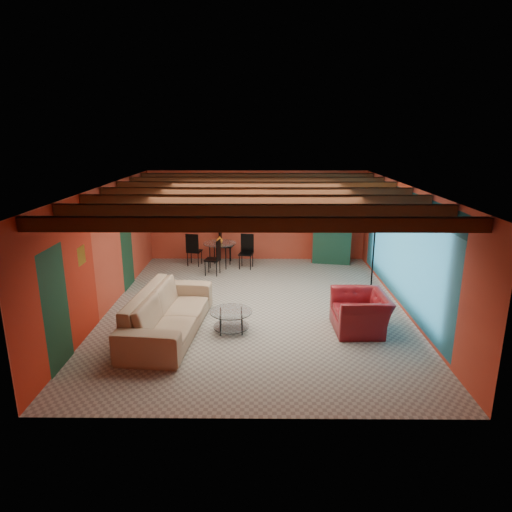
{
  "coord_description": "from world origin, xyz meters",
  "views": [
    {
      "loc": [
        0.08,
        -9.32,
        3.81
      ],
      "look_at": [
        0.0,
        0.2,
        1.15
      ],
      "focal_mm": 31.4,
      "sensor_mm": 36.0,
      "label": 1
    }
  ],
  "objects_px": {
    "coffee_table": "(231,321)",
    "potted_plant": "(333,192)",
    "armchair": "(360,312)",
    "armoire": "(331,231)",
    "dining_table": "(220,250)",
    "floor_lamp": "(373,260)",
    "vase": "(219,230)",
    "sofa": "(169,312)"
  },
  "relations": [
    {
      "from": "coffee_table",
      "to": "potted_plant",
      "type": "relative_size",
      "value": 1.79
    },
    {
      "from": "armoire",
      "to": "potted_plant",
      "type": "height_order",
      "value": "potted_plant"
    },
    {
      "from": "dining_table",
      "to": "armoire",
      "type": "relative_size",
      "value": 1.01
    },
    {
      "from": "coffee_table",
      "to": "potted_plant",
      "type": "xyz_separation_m",
      "value": [
        2.68,
        4.89,
        1.89
      ]
    },
    {
      "from": "armchair",
      "to": "coffee_table",
      "type": "height_order",
      "value": "armchair"
    },
    {
      "from": "floor_lamp",
      "to": "armchair",
      "type": "bearing_deg",
      "value": -110.53
    },
    {
      "from": "dining_table",
      "to": "sofa",
      "type": "bearing_deg",
      "value": -97.87
    },
    {
      "from": "coffee_table",
      "to": "dining_table",
      "type": "xyz_separation_m",
      "value": [
        -0.59,
        4.36,
        0.28
      ]
    },
    {
      "from": "sofa",
      "to": "armoire",
      "type": "bearing_deg",
      "value": -32.62
    },
    {
      "from": "armchair",
      "to": "potted_plant",
      "type": "height_order",
      "value": "potted_plant"
    },
    {
      "from": "armchair",
      "to": "dining_table",
      "type": "xyz_separation_m",
      "value": [
        -3.13,
        4.3,
        0.12
      ]
    },
    {
      "from": "coffee_table",
      "to": "armoire",
      "type": "height_order",
      "value": "armoire"
    },
    {
      "from": "potted_plant",
      "to": "vase",
      "type": "height_order",
      "value": "potted_plant"
    },
    {
      "from": "armoire",
      "to": "potted_plant",
      "type": "bearing_deg",
      "value": 0.0
    },
    {
      "from": "sofa",
      "to": "vase",
      "type": "xyz_separation_m",
      "value": [
        0.61,
        4.44,
        0.66
      ]
    },
    {
      "from": "floor_lamp",
      "to": "armoire",
      "type": "bearing_deg",
      "value": 97.84
    },
    {
      "from": "armoire",
      "to": "potted_plant",
      "type": "xyz_separation_m",
      "value": [
        0.0,
        0.0,
        1.17
      ]
    },
    {
      "from": "armchair",
      "to": "potted_plant",
      "type": "distance_m",
      "value": 5.13
    },
    {
      "from": "dining_table",
      "to": "floor_lamp",
      "type": "xyz_separation_m",
      "value": [
        3.72,
        -2.74,
        0.49
      ]
    },
    {
      "from": "armoire",
      "to": "floor_lamp",
      "type": "height_order",
      "value": "floor_lamp"
    },
    {
      "from": "armchair",
      "to": "potted_plant",
      "type": "xyz_separation_m",
      "value": [
        0.13,
        4.83,
        1.73
      ]
    },
    {
      "from": "armoire",
      "to": "vase",
      "type": "relative_size",
      "value": 9.45
    },
    {
      "from": "sofa",
      "to": "coffee_table",
      "type": "relative_size",
      "value": 3.51
    },
    {
      "from": "dining_table",
      "to": "floor_lamp",
      "type": "bearing_deg",
      "value": -36.34
    },
    {
      "from": "armoire",
      "to": "potted_plant",
      "type": "distance_m",
      "value": 1.17
    },
    {
      "from": "vase",
      "to": "armoire",
      "type": "bearing_deg",
      "value": 9.24
    },
    {
      "from": "floor_lamp",
      "to": "vase",
      "type": "bearing_deg",
      "value": 143.66
    },
    {
      "from": "potted_plant",
      "to": "armoire",
      "type": "bearing_deg",
      "value": 0.0
    },
    {
      "from": "sofa",
      "to": "potted_plant",
      "type": "bearing_deg",
      "value": -32.62
    },
    {
      "from": "dining_table",
      "to": "potted_plant",
      "type": "relative_size",
      "value": 4.09
    },
    {
      "from": "coffee_table",
      "to": "vase",
      "type": "height_order",
      "value": "vase"
    },
    {
      "from": "floor_lamp",
      "to": "vase",
      "type": "distance_m",
      "value": 4.62
    },
    {
      "from": "coffee_table",
      "to": "floor_lamp",
      "type": "relative_size",
      "value": 0.42
    },
    {
      "from": "armoire",
      "to": "potted_plant",
      "type": "relative_size",
      "value": 4.04
    },
    {
      "from": "armoire",
      "to": "vase",
      "type": "distance_m",
      "value": 3.32
    },
    {
      "from": "coffee_table",
      "to": "armoire",
      "type": "relative_size",
      "value": 0.44
    },
    {
      "from": "coffee_table",
      "to": "dining_table",
      "type": "height_order",
      "value": "dining_table"
    },
    {
      "from": "dining_table",
      "to": "vase",
      "type": "height_order",
      "value": "vase"
    },
    {
      "from": "coffee_table",
      "to": "vase",
      "type": "xyz_separation_m",
      "value": [
        -0.59,
        4.36,
        0.87
      ]
    },
    {
      "from": "dining_table",
      "to": "armoire",
      "type": "height_order",
      "value": "armoire"
    },
    {
      "from": "dining_table",
      "to": "coffee_table",
      "type": "bearing_deg",
      "value": -82.28
    },
    {
      "from": "sofa",
      "to": "dining_table",
      "type": "bearing_deg",
      "value": -2.52
    }
  ]
}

